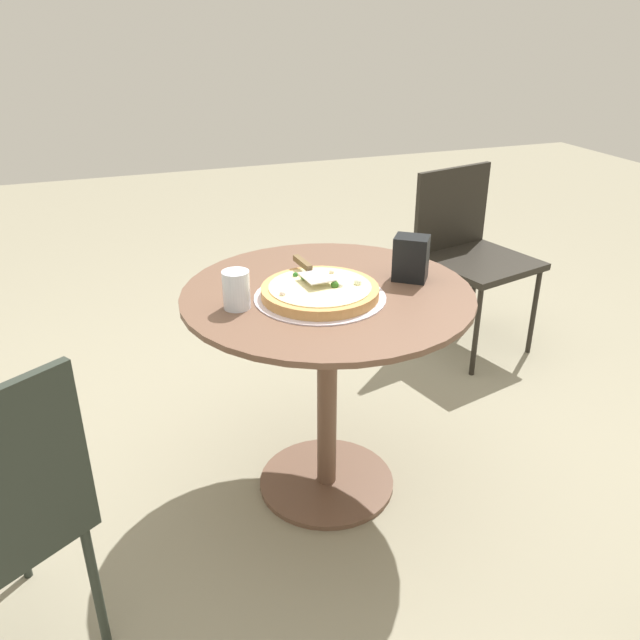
{
  "coord_description": "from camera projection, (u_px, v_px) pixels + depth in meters",
  "views": [
    {
      "loc": [
        -0.63,
        -1.66,
        1.48
      ],
      "look_at": [
        -0.04,
        -0.04,
        0.65
      ],
      "focal_mm": 36.28,
      "sensor_mm": 36.0,
      "label": 1
    }
  ],
  "objects": [
    {
      "name": "pizza_on_tray",
      "position": [
        320.0,
        292.0,
        1.88
      ],
      "size": [
        0.39,
        0.39,
        0.05
      ],
      "color": "silver",
      "rests_on": "patio_table"
    },
    {
      "name": "patio_chair_corner",
      "position": [
        469.0,
        246.0,
        2.99
      ],
      "size": [
        0.53,
        0.53,
        0.84
      ],
      "color": "black",
      "rests_on": "ground"
    },
    {
      "name": "ground_plane",
      "position": [
        327.0,
        483.0,
        2.24
      ],
      "size": [
        10.0,
        10.0,
        0.0
      ],
      "primitive_type": "plane",
      "color": "gray"
    },
    {
      "name": "patio_table",
      "position": [
        327.0,
        347.0,
        2.01
      ],
      "size": [
        0.88,
        0.88,
        0.73
      ],
      "color": "brown",
      "rests_on": "ground"
    },
    {
      "name": "drinking_cup",
      "position": [
        236.0,
        290.0,
        1.8
      ],
      "size": [
        0.08,
        0.08,
        0.11
      ],
      "primitive_type": "cylinder",
      "color": "silver",
      "rests_on": "patio_table"
    },
    {
      "name": "pizza_server",
      "position": [
        309.0,
        269.0,
        1.93
      ],
      "size": [
        0.09,
        0.21,
        0.02
      ],
      "color": "silver",
      "rests_on": "pizza_on_tray"
    },
    {
      "name": "napkin_dispenser",
      "position": [
        410.0,
        258.0,
        1.99
      ],
      "size": [
        0.13,
        0.13,
        0.14
      ],
      "primitive_type": "cube",
      "rotation": [
        0.0,
        0.0,
        2.5
      ],
      "color": "black",
      "rests_on": "patio_table"
    }
  ]
}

